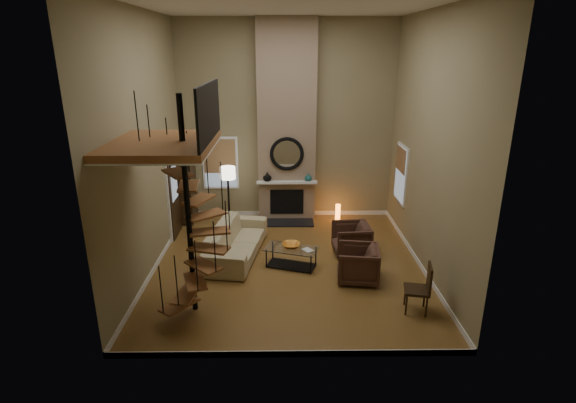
{
  "coord_description": "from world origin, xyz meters",
  "views": [
    {
      "loc": [
        -0.13,
        -9.24,
        4.71
      ],
      "look_at": [
        0.0,
        0.4,
        1.4
      ],
      "focal_mm": 27.9,
      "sensor_mm": 36.0,
      "label": 1
    }
  ],
  "objects_px": {
    "coffee_table": "(291,255)",
    "accent_lamp": "(338,213)",
    "hutch": "(187,189)",
    "floor_lamp": "(228,178)",
    "sofa": "(236,240)",
    "side_chair": "(422,286)",
    "armchair_near": "(354,239)",
    "armchair_far": "(362,264)"
  },
  "relations": [
    {
      "from": "coffee_table",
      "to": "accent_lamp",
      "type": "xyz_separation_m",
      "value": [
        1.39,
        2.81,
        -0.03
      ]
    },
    {
      "from": "sofa",
      "to": "armchair_far",
      "type": "xyz_separation_m",
      "value": [
        2.79,
        -1.22,
        -0.04
      ]
    },
    {
      "from": "floor_lamp",
      "to": "side_chair",
      "type": "relative_size",
      "value": 1.77
    },
    {
      "from": "hutch",
      "to": "coffee_table",
      "type": "distance_m",
      "value": 4.12
    },
    {
      "from": "armchair_far",
      "to": "accent_lamp",
      "type": "distance_m",
      "value": 3.43
    },
    {
      "from": "hutch",
      "to": "floor_lamp",
      "type": "bearing_deg",
      "value": -20.36
    },
    {
      "from": "coffee_table",
      "to": "hutch",
      "type": "bearing_deg",
      "value": 134.97
    },
    {
      "from": "sofa",
      "to": "coffee_table",
      "type": "bearing_deg",
      "value": -105.76
    },
    {
      "from": "hutch",
      "to": "coffee_table",
      "type": "height_order",
      "value": "hutch"
    },
    {
      "from": "accent_lamp",
      "to": "armchair_far",
      "type": "bearing_deg",
      "value": -88.34
    },
    {
      "from": "armchair_far",
      "to": "side_chair",
      "type": "relative_size",
      "value": 0.9
    },
    {
      "from": "armchair_near",
      "to": "floor_lamp",
      "type": "distance_m",
      "value": 3.78
    },
    {
      "from": "sofa",
      "to": "side_chair",
      "type": "relative_size",
      "value": 2.66
    },
    {
      "from": "coffee_table",
      "to": "accent_lamp",
      "type": "bearing_deg",
      "value": 63.63
    },
    {
      "from": "hutch",
      "to": "coffee_table",
      "type": "xyz_separation_m",
      "value": [
        2.87,
        -2.87,
        -0.67
      ]
    },
    {
      "from": "sofa",
      "to": "floor_lamp",
      "type": "xyz_separation_m",
      "value": [
        -0.35,
        1.82,
        1.02
      ]
    },
    {
      "from": "armchair_near",
      "to": "armchair_far",
      "type": "xyz_separation_m",
      "value": [
        -0.05,
        -1.31,
        0.0
      ]
    },
    {
      "from": "sofa",
      "to": "accent_lamp",
      "type": "bearing_deg",
      "value": -41.73
    },
    {
      "from": "armchair_near",
      "to": "side_chair",
      "type": "relative_size",
      "value": 0.89
    },
    {
      "from": "armchair_far",
      "to": "sofa",
      "type": "bearing_deg",
      "value": -106.24
    },
    {
      "from": "armchair_far",
      "to": "coffee_table",
      "type": "relative_size",
      "value": 0.67
    },
    {
      "from": "side_chair",
      "to": "armchair_far",
      "type": "bearing_deg",
      "value": 125.88
    },
    {
      "from": "armchair_near",
      "to": "coffee_table",
      "type": "height_order",
      "value": "armchair_near"
    },
    {
      "from": "sofa",
      "to": "floor_lamp",
      "type": "bearing_deg",
      "value": 19.82
    },
    {
      "from": "accent_lamp",
      "to": "coffee_table",
      "type": "bearing_deg",
      "value": -116.37
    },
    {
      "from": "coffee_table",
      "to": "floor_lamp",
      "type": "relative_size",
      "value": 0.76
    },
    {
      "from": "hutch",
      "to": "accent_lamp",
      "type": "height_order",
      "value": "hutch"
    },
    {
      "from": "hutch",
      "to": "side_chair",
      "type": "height_order",
      "value": "hutch"
    },
    {
      "from": "armchair_near",
      "to": "side_chair",
      "type": "xyz_separation_m",
      "value": [
        0.85,
        -2.56,
        0.17
      ]
    },
    {
      "from": "coffee_table",
      "to": "floor_lamp",
      "type": "height_order",
      "value": "floor_lamp"
    },
    {
      "from": "sofa",
      "to": "accent_lamp",
      "type": "relative_size",
      "value": 5.17
    },
    {
      "from": "armchair_near",
      "to": "armchair_far",
      "type": "distance_m",
      "value": 1.31
    },
    {
      "from": "hutch",
      "to": "floor_lamp",
      "type": "relative_size",
      "value": 1.06
    },
    {
      "from": "armchair_near",
      "to": "sofa",
      "type": "bearing_deg",
      "value": -92.08
    },
    {
      "from": "armchair_far",
      "to": "side_chair",
      "type": "bearing_deg",
      "value": 43.29
    },
    {
      "from": "sofa",
      "to": "armchair_near",
      "type": "xyz_separation_m",
      "value": [
        2.84,
        0.09,
        -0.04
      ]
    },
    {
      "from": "armchair_far",
      "to": "floor_lamp",
      "type": "xyz_separation_m",
      "value": [
        -3.14,
        3.04,
        1.06
      ]
    },
    {
      "from": "armchair_far",
      "to": "floor_lamp",
      "type": "distance_m",
      "value": 4.5
    },
    {
      "from": "armchair_far",
      "to": "coffee_table",
      "type": "distance_m",
      "value": 1.62
    },
    {
      "from": "coffee_table",
      "to": "side_chair",
      "type": "xyz_separation_m",
      "value": [
        2.39,
        -1.87,
        0.24
      ]
    },
    {
      "from": "floor_lamp",
      "to": "accent_lamp",
      "type": "bearing_deg",
      "value": 7.21
    },
    {
      "from": "armchair_far",
      "to": "accent_lamp",
      "type": "relative_size",
      "value": 1.75
    }
  ]
}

